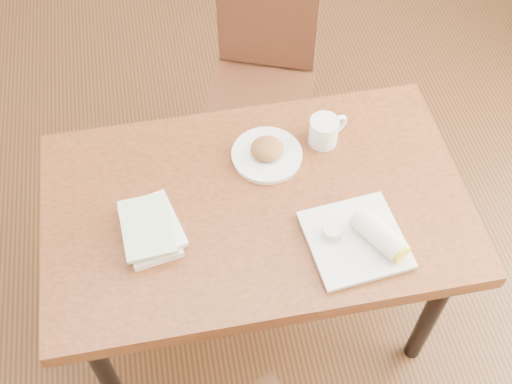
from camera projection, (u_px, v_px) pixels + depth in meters
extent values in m
cube|color=#472814|center=(256.00, 307.00, 2.61)|extent=(4.00, 5.00, 0.01)
cube|color=brown|center=(256.00, 207.00, 2.02)|extent=(1.32, 0.80, 0.06)
cylinder|color=black|center=(105.00, 372.00, 2.09)|extent=(0.06, 0.06, 0.69)
cylinder|color=black|center=(431.00, 313.00, 2.21)|extent=(0.06, 0.06, 0.69)
cylinder|color=black|center=(97.00, 221.00, 2.43)|extent=(0.06, 0.06, 0.69)
cylinder|color=black|center=(380.00, 178.00, 2.55)|extent=(0.06, 0.06, 0.69)
cylinder|color=#4B2315|center=(304.00, 114.00, 2.91)|extent=(0.04, 0.04, 0.45)
cylinder|color=#4B2315|center=(227.00, 104.00, 2.95)|extent=(0.04, 0.04, 0.45)
cylinder|color=#4B2315|center=(293.00, 176.00, 2.71)|extent=(0.04, 0.04, 0.45)
cylinder|color=#4B2315|center=(210.00, 164.00, 2.75)|extent=(0.04, 0.04, 0.45)
cube|color=#4B2315|center=(259.00, 100.00, 2.63)|extent=(0.54, 0.54, 0.04)
cube|color=#4B2315|center=(267.00, 19.00, 2.53)|extent=(0.39, 0.18, 0.45)
cylinder|color=white|center=(267.00, 156.00, 2.09)|extent=(0.23, 0.23, 0.01)
cylinder|color=white|center=(267.00, 154.00, 2.08)|extent=(0.23, 0.23, 0.01)
ellipsoid|color=#B27538|center=(267.00, 149.00, 2.06)|extent=(0.13, 0.13, 0.06)
cylinder|color=white|center=(324.00, 131.00, 2.10)|extent=(0.10, 0.10, 0.10)
torus|color=white|center=(337.00, 125.00, 2.11)|extent=(0.08, 0.04, 0.08)
cylinder|color=tan|center=(325.00, 122.00, 2.06)|extent=(0.09, 0.09, 0.01)
cylinder|color=#F2E5CC|center=(325.00, 122.00, 2.06)|extent=(0.06, 0.06, 0.00)
cube|color=white|center=(355.00, 241.00, 1.90)|extent=(0.30, 0.30, 0.02)
cube|color=white|center=(355.00, 239.00, 1.89)|extent=(0.30, 0.30, 0.01)
cylinder|color=white|center=(378.00, 234.00, 1.86)|extent=(0.15, 0.18, 0.07)
cylinder|color=yellow|center=(400.00, 253.00, 1.82)|extent=(0.07, 0.05, 0.06)
cylinder|color=silver|center=(332.00, 231.00, 1.88)|extent=(0.06, 0.06, 0.03)
cylinder|color=red|center=(333.00, 229.00, 1.87)|extent=(0.05, 0.05, 0.01)
cube|color=white|center=(151.00, 232.00, 1.91)|extent=(0.18, 0.24, 0.02)
cube|color=silver|center=(153.00, 225.00, 1.90)|extent=(0.19, 0.24, 0.02)
cube|color=#89B77A|center=(147.00, 227.00, 1.88)|extent=(0.16, 0.22, 0.02)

